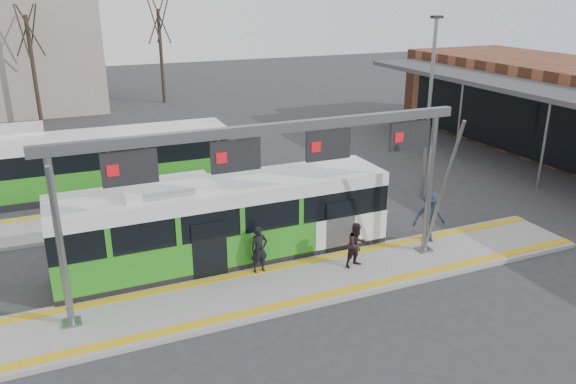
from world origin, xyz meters
name	(u,v)px	position (x,y,z in m)	size (l,w,h in m)	color
ground	(288,287)	(0.00, 0.00, 0.00)	(120.00, 120.00, 0.00)	#2D2D30
platform_main	(288,285)	(0.00, 0.00, 0.07)	(22.00, 3.00, 0.15)	gray
platform_second	(124,217)	(-4.00, 8.00, 0.07)	(20.00, 3.00, 0.15)	gray
tactile_main	(288,283)	(0.00, 0.00, 0.16)	(22.00, 2.65, 0.02)	gold
tactile_second	(121,206)	(-4.00, 9.15, 0.16)	(20.00, 0.35, 0.02)	gold
gantry	(273,158)	(-0.35, 0.25, 4.30)	(13.00, 1.68, 5.20)	slate
hero_bus	(225,222)	(-1.21, 2.64, 1.45)	(11.53, 2.51, 3.16)	black
bg_bus_green	(105,163)	(-4.23, 11.84, 1.40)	(11.40, 2.58, 2.84)	black
passenger_a	(259,250)	(-0.55, 1.10, 0.96)	(0.59, 0.39, 1.63)	black
passenger_b	(357,245)	(2.62, 0.20, 0.93)	(0.76, 0.59, 1.56)	black
passenger_c	(430,217)	(6.11, 0.91, 1.11)	(1.24, 0.72, 1.93)	#1D2735
tree_left	(28,31)	(-6.93, 28.25, 6.39)	(1.40, 1.40, 8.43)	#382B21
tree_mid	(159,22)	(2.82, 33.17, 6.51)	(1.40, 1.40, 8.59)	#382B21
lamp_east	(429,106)	(8.99, 5.26, 4.25)	(0.50, 0.25, 8.02)	slate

